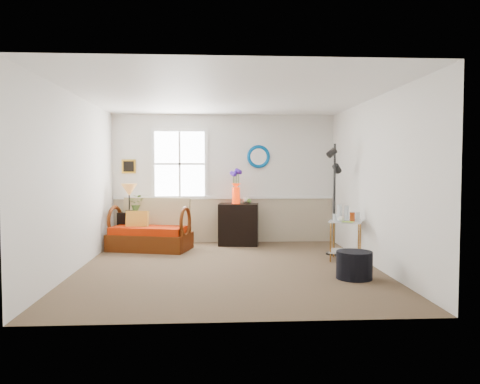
{
  "coord_description": "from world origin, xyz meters",
  "views": [
    {
      "loc": [
        -0.23,
        -7.04,
        1.53
      ],
      "look_at": [
        0.19,
        0.22,
        1.15
      ],
      "focal_mm": 35.0,
      "sensor_mm": 36.0,
      "label": 1
    }
  ],
  "objects": [
    {
      "name": "mirror",
      "position": [
        0.7,
        2.48,
        1.75
      ],
      "size": [
        0.47,
        0.07,
        0.47
      ],
      "primitive_type": "torus",
      "rotation": [
        1.57,
        0.0,
        0.0
      ],
      "color": "#0065AC",
      "rests_on": "walls"
    },
    {
      "name": "floor",
      "position": [
        0.0,
        0.0,
        0.0
      ],
      "size": [
        4.5,
        5.0,
        0.01
      ],
      "primitive_type": "cube",
      "color": "brown",
      "rests_on": "ground"
    },
    {
      "name": "potted_plant",
      "position": [
        -1.69,
        2.09,
        0.8
      ],
      "size": [
        0.4,
        0.42,
        0.27
      ],
      "primitive_type": "imported",
      "rotation": [
        0.0,
        0.0,
        -0.33
      ],
      "color": "#486E2C",
      "rests_on": "lamp_stand"
    },
    {
      "name": "walls",
      "position": [
        0.0,
        0.0,
        1.3
      ],
      "size": [
        4.51,
        5.01,
        2.6
      ],
      "color": "silver",
      "rests_on": "floor"
    },
    {
      "name": "cabinet",
      "position": [
        0.27,
        2.11,
        0.41
      ],
      "size": [
        0.82,
        0.59,
        0.82
      ],
      "primitive_type": null,
      "rotation": [
        0.0,
        0.0,
        -0.13
      ],
      "color": "black",
      "rests_on": "floor"
    },
    {
      "name": "tabletop_items",
      "position": [
        1.94,
        0.43,
        0.79
      ],
      "size": [
        0.58,
        0.58,
        0.26
      ],
      "primitive_type": null,
      "rotation": [
        0.0,
        0.0,
        -0.46
      ],
      "color": "silver",
      "rests_on": "side_table"
    },
    {
      "name": "window",
      "position": [
        -0.9,
        2.47,
        1.6
      ],
      "size": [
        1.14,
        0.06,
        1.44
      ],
      "primitive_type": null,
      "color": "white",
      "rests_on": "walls"
    },
    {
      "name": "picture",
      "position": [
        -1.92,
        2.48,
        1.55
      ],
      "size": [
        0.28,
        0.03,
        0.28
      ],
      "primitive_type": "cube",
      "color": "#C18B22",
      "rests_on": "walls"
    },
    {
      "name": "chair_rail",
      "position": [
        0.0,
        2.47,
        0.92
      ],
      "size": [
        4.46,
        0.04,
        0.06
      ],
      "primitive_type": "cube",
      "color": "white",
      "rests_on": "walls"
    },
    {
      "name": "side_table",
      "position": [
        1.95,
        0.47,
        0.33
      ],
      "size": [
        0.67,
        0.67,
        0.66
      ],
      "primitive_type": null,
      "rotation": [
        0.0,
        0.0,
        -0.37
      ],
      "color": "#AE742E",
      "rests_on": "floor"
    },
    {
      "name": "throw_pillow",
      "position": [
        -1.64,
        1.68,
        0.51
      ],
      "size": [
        0.43,
        0.17,
        0.41
      ],
      "primitive_type": null,
      "rotation": [
        0.0,
        0.0,
        -0.16
      ],
      "color": "#D76308",
      "rests_on": "loveseat"
    },
    {
      "name": "flower_vase",
      "position": [
        0.22,
        2.15,
        1.15
      ],
      "size": [
        0.24,
        0.24,
        0.67
      ],
      "primitive_type": null,
      "rotation": [
        0.0,
        0.0,
        -0.3
      ],
      "color": "red",
      "rests_on": "cabinet"
    },
    {
      "name": "floor_lamp",
      "position": [
        1.89,
        1.01,
        0.97
      ],
      "size": [
        0.36,
        0.36,
        1.94
      ],
      "primitive_type": null,
      "rotation": [
        0.0,
        0.0,
        0.34
      ],
      "color": "black",
      "rests_on": "floor"
    },
    {
      "name": "ottoman",
      "position": [
        1.71,
        -0.78,
        0.19
      ],
      "size": [
        0.61,
        0.61,
        0.38
      ],
      "primitive_type": "cylinder",
      "rotation": [
        0.0,
        0.0,
        -0.3
      ],
      "color": "black",
      "rests_on": "floor"
    },
    {
      "name": "table_lamp",
      "position": [
        -1.85,
        2.08,
        0.94
      ],
      "size": [
        0.4,
        0.4,
        0.55
      ],
      "primitive_type": null,
      "rotation": [
        0.0,
        0.0,
        -0.45
      ],
      "color": "#B77433",
      "rests_on": "lamp_stand"
    },
    {
      "name": "wainscot",
      "position": [
        0.0,
        2.48,
        0.45
      ],
      "size": [
        4.46,
        0.02,
        0.9
      ],
      "primitive_type": "cube",
      "color": "tan",
      "rests_on": "walls"
    },
    {
      "name": "lamp_stand",
      "position": [
        -1.84,
        2.1,
        0.33
      ],
      "size": [
        0.44,
        0.44,
        0.66
      ],
      "primitive_type": null,
      "rotation": [
        0.0,
        0.0,
        -0.21
      ],
      "color": "black",
      "rests_on": "floor"
    },
    {
      "name": "loveseat",
      "position": [
        -1.4,
        1.67,
        0.47
      ],
      "size": [
        1.6,
        1.15,
        0.94
      ],
      "primitive_type": null,
      "rotation": [
        0.0,
        0.0,
        -0.25
      ],
      "color": "#4B2607",
      "rests_on": "floor"
    },
    {
      "name": "ceiling",
      "position": [
        0.0,
        0.0,
        2.6
      ],
      "size": [
        4.5,
        5.0,
        0.01
      ],
      "primitive_type": "cube",
      "color": "white",
      "rests_on": "walls"
    }
  ]
}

